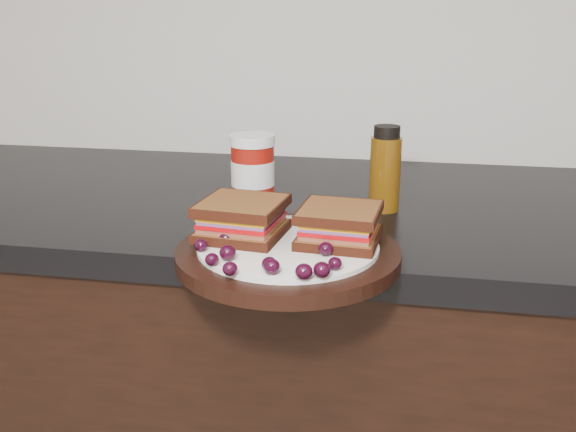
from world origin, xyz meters
name	(u,v)px	position (x,y,z in m)	size (l,w,h in m)	color
countertop	(329,210)	(0.00, 1.70, 0.88)	(3.98, 0.60, 0.04)	black
plate	(288,255)	(-0.02, 1.41, 0.91)	(0.28, 0.28, 0.02)	black
sandwich_left	(242,218)	(-0.08, 1.43, 0.95)	(0.10, 0.10, 0.05)	brown
sandwich_right	(339,225)	(0.04, 1.43, 0.95)	(0.10, 0.10, 0.04)	brown
grape_0	(201,245)	(-0.12, 1.37, 0.93)	(0.02, 0.02, 0.02)	black
grape_1	(228,253)	(-0.08, 1.35, 0.93)	(0.02, 0.02, 0.02)	black
grape_2	(212,259)	(-0.09, 1.33, 0.93)	(0.02, 0.02, 0.01)	black
grape_3	(230,269)	(-0.06, 1.30, 0.93)	(0.02, 0.02, 0.02)	black
grape_4	(272,266)	(-0.02, 1.32, 0.93)	(0.02, 0.02, 0.02)	black
grape_5	(269,264)	(-0.02, 1.32, 0.93)	(0.02, 0.02, 0.02)	black
grape_6	(304,272)	(0.02, 1.31, 0.93)	(0.02, 0.02, 0.02)	black
grape_7	(322,270)	(0.04, 1.32, 0.93)	(0.02, 0.02, 0.02)	black
grape_8	(335,264)	(0.05, 1.34, 0.93)	(0.02, 0.02, 0.01)	black
grape_9	(326,249)	(0.03, 1.38, 0.93)	(0.02, 0.02, 0.02)	black
grape_10	(360,243)	(0.07, 1.41, 0.93)	(0.02, 0.02, 0.02)	black
grape_11	(342,237)	(0.05, 1.43, 0.93)	(0.02, 0.02, 0.02)	black
grape_12	(358,233)	(0.07, 1.44, 0.93)	(0.02, 0.02, 0.02)	black
grape_13	(346,226)	(0.05, 1.47, 0.93)	(0.02, 0.02, 0.02)	black
grape_14	(249,220)	(-0.08, 1.47, 0.93)	(0.02, 0.02, 0.02)	black
grape_15	(249,229)	(-0.07, 1.44, 0.93)	(0.02, 0.02, 0.02)	black
grape_16	(226,229)	(-0.10, 1.42, 0.93)	(0.02, 0.02, 0.02)	black
grape_17	(226,238)	(-0.09, 1.39, 0.93)	(0.02, 0.02, 0.02)	black
grape_18	(247,219)	(-0.08, 1.47, 0.93)	(0.02, 0.02, 0.02)	black
grape_19	(233,225)	(-0.10, 1.45, 0.93)	(0.02, 0.02, 0.02)	black
grape_20	(234,236)	(-0.08, 1.40, 0.93)	(0.02, 0.02, 0.02)	black
condiment_jar	(253,168)	(-0.12, 1.67, 0.95)	(0.07, 0.07, 0.11)	maroon
oil_bottle	(385,169)	(0.09, 1.65, 0.97)	(0.05, 0.05, 0.13)	#513008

